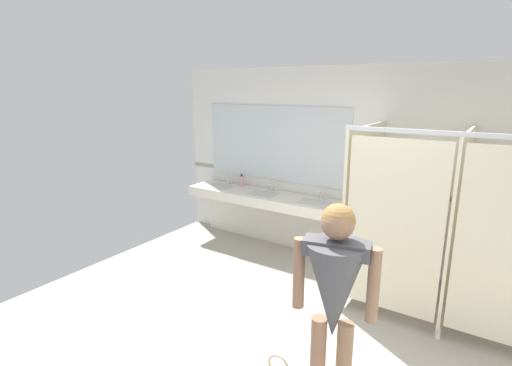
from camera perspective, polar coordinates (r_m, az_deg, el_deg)
wall_back at (r=5.30m, az=17.13°, el=2.12°), size 6.15×0.12×2.62m
wall_back_tile_band at (r=5.29m, az=16.74°, el=-0.73°), size 6.15×0.01×0.06m
vanity_counter at (r=5.80m, az=1.63°, el=-3.40°), size 2.43×0.57×0.94m
mirror_panel at (r=5.77m, az=2.78°, el=5.81°), size 2.33×0.02×1.10m
bathroom_stalls at (r=4.28m, az=27.27°, el=-5.36°), size 2.02×1.31×1.97m
person_standing at (r=2.72m, az=11.43°, el=-15.21°), size 0.56×0.48×1.61m
soap_dispenser at (r=6.07m, az=-2.13°, el=0.30°), size 0.07×0.07×0.20m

